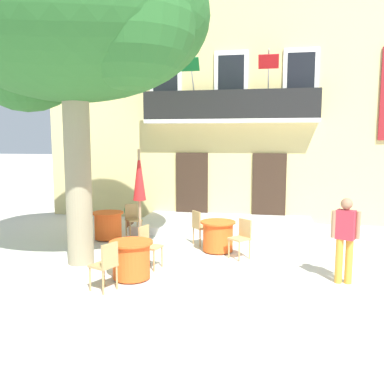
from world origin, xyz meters
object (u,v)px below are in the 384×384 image
cafe_umbrella (139,190)px  ground_planter_left (129,214)px  cafe_table_front (108,225)px  cafe_chair_front_1 (81,223)px  cafe_table_middle (218,236)px  cafe_chair_front_0 (133,217)px  cafe_chair_middle_1 (200,225)px  plane_tree (70,25)px  cafe_chair_near_tree_1 (106,263)px  pedestrian_near_entrance (345,236)px  cafe_table_near_tree (131,260)px  cafe_chair_near_tree_0 (148,244)px  cafe_chair_middle_0 (242,236)px

cafe_umbrella → ground_planter_left: 4.24m
cafe_table_front → cafe_chair_front_1: 0.77m
cafe_table_middle → cafe_chair_front_0: size_ratio=0.95×
cafe_chair_middle_1 → cafe_table_front: bearing=176.6°
plane_tree → cafe_chair_near_tree_1: (1.33, -1.56, -4.61)m
cafe_chair_front_1 → cafe_umbrella: size_ratio=0.36×
ground_planter_left → pedestrian_near_entrance: 7.09m
cafe_table_front → cafe_chair_front_0: cafe_chair_front_0 is taller
cafe_table_near_tree → cafe_table_front: size_ratio=1.00×
cafe_chair_near_tree_0 → cafe_chair_front_1: 2.93m
plane_tree → pedestrian_near_entrance: size_ratio=4.22×
pedestrian_near_entrance → cafe_chair_near_tree_1: bearing=-163.7°
cafe_chair_near_tree_1 → cafe_chair_front_1: size_ratio=1.00×
cafe_table_front → ground_planter_left: 1.65m
cafe_table_near_tree → cafe_chair_front_1: 3.35m
cafe_chair_middle_1 → cafe_chair_front_1: 3.18m
plane_tree → cafe_chair_front_1: size_ratio=7.69×
cafe_umbrella → ground_planter_left: cafe_umbrella is taller
plane_tree → cafe_chair_near_tree_0: plane_tree is taller
cafe_chair_near_tree_0 → cafe_table_front: size_ratio=1.05×
cafe_chair_near_tree_1 → cafe_chair_middle_1: (1.12, 3.54, 0.00)m
pedestrian_near_entrance → cafe_table_near_tree: bearing=-172.4°
cafe_chair_near_tree_1 → cafe_table_middle: cafe_chair_near_tree_1 is taller
cafe_table_middle → cafe_chair_middle_1: bearing=136.3°
cafe_chair_near_tree_0 → cafe_chair_middle_0: 2.23m
cafe_chair_front_0 → ground_planter_left: 1.23m
cafe_table_middle → cafe_chair_front_1: bearing=177.6°
plane_tree → cafe_table_middle: (2.99, 1.46, -4.75)m
plane_tree → cafe_chair_near_tree_0: bearing=-3.3°
plane_tree → cafe_chair_middle_1: size_ratio=7.69×
cafe_umbrella → cafe_table_middle: bearing=42.6°
cafe_chair_near_tree_0 → cafe_umbrella: 1.17m
cafe_table_middle → cafe_chair_middle_1: cafe_chair_middle_1 is taller
plane_tree → cafe_chair_near_tree_0: size_ratio=7.69×
cafe_table_middle → cafe_chair_middle_0: (0.61, -0.44, 0.14)m
cafe_umbrella → cafe_chair_middle_0: bearing=24.3°
plane_tree → cafe_table_front: plane_tree is taller
cafe_chair_near_tree_1 → cafe_chair_middle_1: bearing=72.5°
cafe_chair_middle_0 → cafe_chair_middle_1: (-1.16, 0.96, 0.00)m
cafe_chair_near_tree_1 → pedestrian_near_entrance: (4.32, 1.26, 0.41)m
cafe_table_middle → ground_planter_left: size_ratio=1.19×
cafe_table_middle → cafe_chair_front_0: cafe_chair_front_0 is taller
cafe_chair_middle_1 → cafe_chair_near_tree_1: bearing=-107.5°
cafe_table_front → cafe_table_middle: bearing=-12.1°
plane_tree → cafe_chair_middle_1: 5.58m
cafe_chair_middle_0 → cafe_table_front: 3.93m
ground_planter_left → cafe_table_front: bearing=-91.3°
cafe_chair_front_0 → cafe_chair_near_tree_1: bearing=-77.2°
cafe_chair_middle_1 → cafe_umbrella: cafe_umbrella is taller
cafe_chair_near_tree_0 → cafe_chair_front_1: same height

